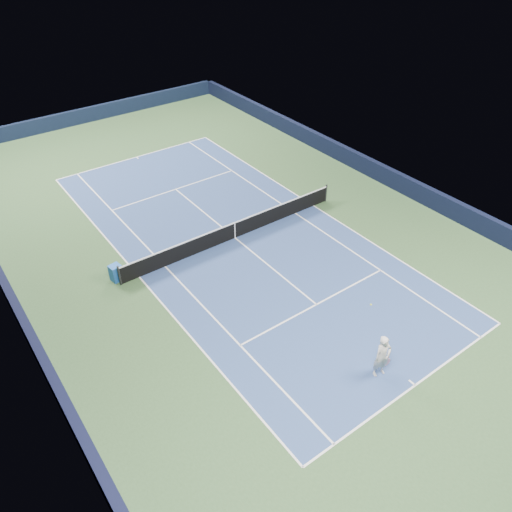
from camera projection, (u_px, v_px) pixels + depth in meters
ground at (235, 238)px, 26.18m from camera, size 40.00×40.00×0.00m
wall_far at (91, 114)px, 38.62m from camera, size 22.00×0.35×1.10m
wall_right at (379, 172)px, 30.96m from camera, size 0.35×40.00×1.10m
wall_left at (20, 315)px, 20.73m from camera, size 0.35×40.00×1.10m
court_surface at (235, 238)px, 26.17m from camera, size 10.97×23.77×0.01m
baseline_far at (136, 157)px, 33.83m from camera, size 10.97×0.08×0.00m
baseline_near at (415, 385)px, 18.51m from camera, size 10.97×0.08×0.00m
sideline_doubles_right at (313, 206)px, 28.76m from camera, size 0.08×23.77×0.00m
sideline_doubles_left at (139, 277)px, 23.58m from camera, size 0.08×23.77×0.00m
sideline_singles_right at (295, 213)px, 28.11m from camera, size 0.08×23.77×0.00m
sideline_singles_left at (165, 266)px, 24.23m from camera, size 0.08×23.77×0.00m
service_line_far at (176, 189)px, 30.29m from camera, size 8.23×0.08×0.00m
service_line_near at (316, 304)px, 22.05m from camera, size 8.23×0.08×0.00m
center_service_line at (235, 238)px, 26.17m from camera, size 0.08×12.80×0.00m
center_mark_far at (137, 158)px, 33.73m from camera, size 0.08×0.30×0.00m
center_mark_near at (412, 383)px, 18.61m from camera, size 0.08×0.30×0.00m
tennis_net at (235, 230)px, 25.87m from camera, size 12.90×0.10×1.07m
sponsor_cube at (116, 273)px, 23.19m from camera, size 0.61×0.54×0.83m
tennis_player at (382, 356)px, 18.41m from camera, size 0.87×1.32×2.77m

